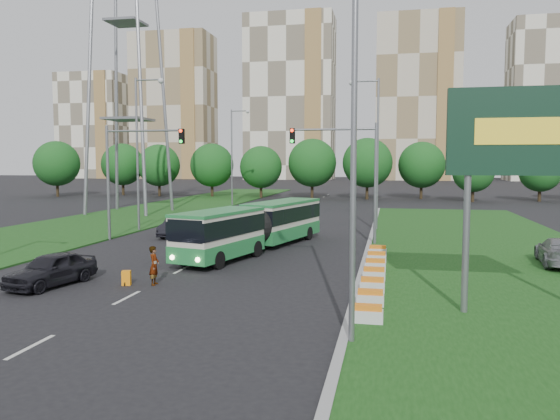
% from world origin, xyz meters
% --- Properties ---
extents(ground, '(360.00, 360.00, 0.00)m').
position_xyz_m(ground, '(0.00, 0.00, 0.00)').
color(ground, black).
rests_on(ground, ground).
extents(grass_median, '(14.00, 60.00, 0.15)m').
position_xyz_m(grass_median, '(13.00, 8.00, 0.07)').
color(grass_median, '#164313').
rests_on(grass_median, ground).
extents(median_kerb, '(0.30, 60.00, 0.18)m').
position_xyz_m(median_kerb, '(6.05, 8.00, 0.09)').
color(median_kerb, gray).
rests_on(median_kerb, ground).
extents(left_verge, '(12.00, 110.00, 0.10)m').
position_xyz_m(left_verge, '(-18.00, 25.00, 0.05)').
color(left_verge, '#164313').
rests_on(left_verge, ground).
extents(lane_markings, '(0.20, 100.00, 0.01)m').
position_xyz_m(lane_markings, '(-3.00, 20.00, 0.00)').
color(lane_markings, beige).
rests_on(lane_markings, ground).
extents(flower_planters, '(1.10, 13.70, 0.60)m').
position_xyz_m(flower_planters, '(6.70, -1.40, 0.45)').
color(flower_planters, silver).
rests_on(flower_planters, grass_median).
extents(billboard, '(6.00, 0.37, 8.00)m').
position_xyz_m(billboard, '(12.25, -6.00, 6.16)').
color(billboard, gray).
rests_on(billboard, ground).
extents(traffic_mast_median, '(5.76, 0.32, 8.00)m').
position_xyz_m(traffic_mast_median, '(4.78, 10.00, 5.35)').
color(traffic_mast_median, gray).
rests_on(traffic_mast_median, ground).
extents(traffic_mast_left, '(5.76, 0.32, 8.00)m').
position_xyz_m(traffic_mast_left, '(-10.38, 9.00, 5.35)').
color(traffic_mast_left, gray).
rests_on(traffic_mast_left, ground).
extents(street_lamps, '(36.00, 60.00, 12.00)m').
position_xyz_m(street_lamps, '(-3.00, 10.00, 6.00)').
color(street_lamps, gray).
rests_on(street_lamps, ground).
extents(transmission_pylon, '(12.00, 12.00, 44.00)m').
position_xyz_m(transmission_pylon, '(-20.00, 28.00, 22.00)').
color(transmission_pylon, gray).
rests_on(transmission_pylon, ground).
extents(tree_line, '(120.00, 8.00, 9.00)m').
position_xyz_m(tree_line, '(10.00, 55.00, 4.50)').
color(tree_line, '#134815').
rests_on(tree_line, ground).
extents(apartment_tower_west, '(26.00, 15.00, 48.00)m').
position_xyz_m(apartment_tower_west, '(-65.00, 150.00, 24.00)').
color(apartment_tower_west, beige).
rests_on(apartment_tower_west, ground).
extents(apartment_tower_cwest, '(28.00, 15.00, 52.00)m').
position_xyz_m(apartment_tower_cwest, '(-25.00, 150.00, 26.00)').
color(apartment_tower_cwest, '#ECE7CD').
rests_on(apartment_tower_cwest, ground).
extents(apartment_tower_ceast, '(25.00, 15.00, 50.00)m').
position_xyz_m(apartment_tower_ceast, '(15.00, 150.00, 25.00)').
color(apartment_tower_ceast, beige).
rests_on(apartment_tower_ceast, ground).
extents(apartment_tower_east, '(27.00, 15.00, 47.00)m').
position_xyz_m(apartment_tower_east, '(55.00, 150.00, 23.50)').
color(apartment_tower_east, '#ECE7CD').
rests_on(apartment_tower_east, ground).
extents(midrise_west, '(22.00, 14.00, 36.00)m').
position_xyz_m(midrise_west, '(-95.00, 150.00, 18.00)').
color(midrise_west, '#ECE7CD').
rests_on(midrise_west, ground).
extents(articulated_bus, '(2.34, 15.00, 2.47)m').
position_xyz_m(articulated_bus, '(-0.87, 6.60, 1.51)').
color(articulated_bus, beige).
rests_on(articulated_bus, ground).
extents(car_left_near, '(2.61, 4.63, 1.48)m').
position_xyz_m(car_left_near, '(-7.28, -4.66, 0.74)').
color(car_left_near, black).
rests_on(car_left_near, ground).
extents(car_left_far, '(1.72, 4.64, 1.52)m').
position_xyz_m(car_left_far, '(-7.96, 11.73, 0.76)').
color(car_left_far, black).
rests_on(car_left_far, ground).
extents(car_median, '(2.52, 5.13, 1.44)m').
position_xyz_m(car_median, '(16.01, 4.20, 0.87)').
color(car_median, gray).
rests_on(car_median, grass_median).
extents(pedestrian, '(0.49, 0.68, 1.74)m').
position_xyz_m(pedestrian, '(-2.89, -3.59, 0.87)').
color(pedestrian, gray).
rests_on(pedestrian, ground).
extents(shopping_trolley, '(0.38, 0.40, 0.65)m').
position_xyz_m(shopping_trolley, '(-4.09, -3.90, 0.32)').
color(shopping_trolley, orange).
rests_on(shopping_trolley, ground).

